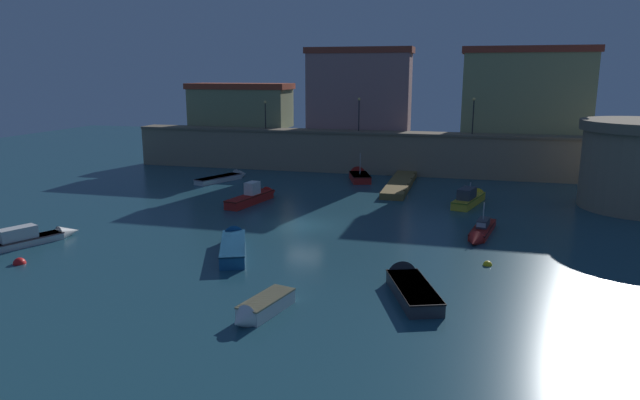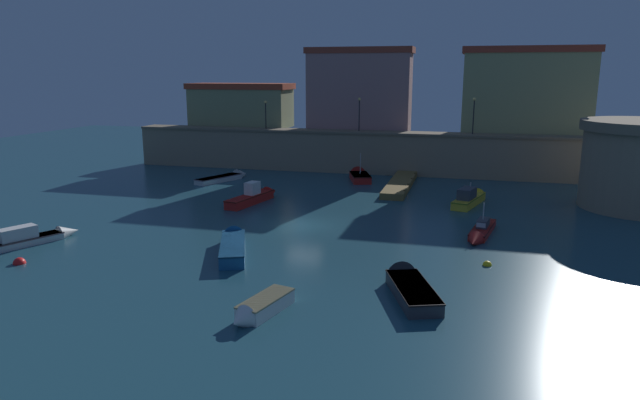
{
  "view_description": "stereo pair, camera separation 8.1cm",
  "coord_description": "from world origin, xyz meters",
  "px_view_note": "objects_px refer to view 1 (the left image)",
  "views": [
    {
      "loc": [
        11.43,
        -38.83,
        10.95
      ],
      "look_at": [
        0.0,
        4.39,
        0.97
      ],
      "focal_mm": 32.01,
      "sensor_mm": 36.0,
      "label": 1
    },
    {
      "loc": [
        11.51,
        -38.81,
        10.95
      ],
      "look_at": [
        0.0,
        4.39,
        0.97
      ],
      "focal_mm": 32.01,
      "sensor_mm": 36.0,
      "label": 2
    }
  ],
  "objects_px": {
    "moored_boat_4": "(408,284)",
    "moored_boat_3": "(227,177)",
    "moored_boat_5": "(359,176)",
    "moored_boat_8": "(30,238)",
    "moored_boat_1": "(480,232)",
    "moored_boat_0": "(255,196)",
    "moored_boat_7": "(260,308)",
    "quay_lamp_1": "(359,109)",
    "moored_boat_2": "(233,244)",
    "moored_boat_6": "(471,197)",
    "quay_lamp_0": "(265,110)",
    "quay_lamp_2": "(474,110)",
    "mooring_buoy_1": "(487,265)",
    "mooring_buoy_0": "(20,264)"
  },
  "relations": [
    {
      "from": "quay_lamp_1",
      "to": "mooring_buoy_1",
      "type": "bearing_deg",
      "value": -65.48
    },
    {
      "from": "moored_boat_5",
      "to": "moored_boat_6",
      "type": "bearing_deg",
      "value": -145.42
    },
    {
      "from": "quay_lamp_1",
      "to": "moored_boat_2",
      "type": "bearing_deg",
      "value": -93.73
    },
    {
      "from": "moored_boat_4",
      "to": "mooring_buoy_1",
      "type": "relative_size",
      "value": 12.08
    },
    {
      "from": "moored_boat_1",
      "to": "moored_boat_4",
      "type": "xyz_separation_m",
      "value": [
        -3.71,
        -11.3,
        0.05
      ]
    },
    {
      "from": "moored_boat_0",
      "to": "moored_boat_2",
      "type": "height_order",
      "value": "moored_boat_0"
    },
    {
      "from": "moored_boat_2",
      "to": "quay_lamp_0",
      "type": "bearing_deg",
      "value": -5.65
    },
    {
      "from": "moored_boat_2",
      "to": "quay_lamp_1",
      "type": "bearing_deg",
      "value": -25.72
    },
    {
      "from": "moored_boat_6",
      "to": "moored_boat_7",
      "type": "bearing_deg",
      "value": 176.67
    },
    {
      "from": "moored_boat_8",
      "to": "mooring_buoy_1",
      "type": "relative_size",
      "value": 13.22
    },
    {
      "from": "quay_lamp_0",
      "to": "quay_lamp_2",
      "type": "xyz_separation_m",
      "value": [
        23.22,
        0.0,
        0.34
      ]
    },
    {
      "from": "moored_boat_0",
      "to": "moored_boat_8",
      "type": "distance_m",
      "value": 18.35
    },
    {
      "from": "moored_boat_5",
      "to": "moored_boat_8",
      "type": "xyz_separation_m",
      "value": [
        -16.35,
        -28.35,
        0.02
      ]
    },
    {
      "from": "quay_lamp_0",
      "to": "moored_boat_3",
      "type": "distance_m",
      "value": 10.66
    },
    {
      "from": "moored_boat_6",
      "to": "moored_boat_5",
      "type": "bearing_deg",
      "value": 69.04
    },
    {
      "from": "moored_boat_2",
      "to": "moored_boat_8",
      "type": "bearing_deg",
      "value": 77.38
    },
    {
      "from": "moored_boat_1",
      "to": "moored_boat_2",
      "type": "height_order",
      "value": "moored_boat_1"
    },
    {
      "from": "quay_lamp_2",
      "to": "mooring_buoy_1",
      "type": "distance_m",
      "value": 30.4
    },
    {
      "from": "quay_lamp_1",
      "to": "moored_boat_1",
      "type": "distance_m",
      "value": 27.66
    },
    {
      "from": "quay_lamp_2",
      "to": "moored_boat_1",
      "type": "distance_m",
      "value": 24.39
    },
    {
      "from": "moored_boat_5",
      "to": "moored_boat_7",
      "type": "height_order",
      "value": "moored_boat_5"
    },
    {
      "from": "quay_lamp_2",
      "to": "mooring_buoy_0",
      "type": "bearing_deg",
      "value": -124.98
    },
    {
      "from": "moored_boat_2",
      "to": "moored_boat_6",
      "type": "height_order",
      "value": "moored_boat_6"
    },
    {
      "from": "quay_lamp_2",
      "to": "moored_boat_2",
      "type": "distance_m",
      "value": 34.46
    },
    {
      "from": "moored_boat_3",
      "to": "moored_boat_4",
      "type": "xyz_separation_m",
      "value": [
        21.78,
        -26.37,
        0.08
      ]
    },
    {
      "from": "moored_boat_8",
      "to": "mooring_buoy_0",
      "type": "distance_m",
      "value": 4.11
    },
    {
      "from": "moored_boat_8",
      "to": "moored_boat_3",
      "type": "bearing_deg",
      "value": 17.23
    },
    {
      "from": "quay_lamp_1",
      "to": "moored_boat_3",
      "type": "bearing_deg",
      "value": -146.06
    },
    {
      "from": "mooring_buoy_0",
      "to": "mooring_buoy_1",
      "type": "relative_size",
      "value": 1.37
    },
    {
      "from": "moored_boat_3",
      "to": "quay_lamp_1",
      "type": "bearing_deg",
      "value": -33.71
    },
    {
      "from": "quay_lamp_0",
      "to": "moored_boat_4",
      "type": "bearing_deg",
      "value": -59.56
    },
    {
      "from": "moored_boat_3",
      "to": "moored_boat_7",
      "type": "relative_size",
      "value": 1.58
    },
    {
      "from": "quay_lamp_2",
      "to": "moored_boat_1",
      "type": "bearing_deg",
      "value": -87.86
    },
    {
      "from": "moored_boat_4",
      "to": "moored_boat_3",
      "type": "bearing_deg",
      "value": 18.76
    },
    {
      "from": "moored_boat_0",
      "to": "moored_boat_7",
      "type": "xyz_separation_m",
      "value": [
        8.91,
        -22.37,
        -0.13
      ]
    },
    {
      "from": "moored_boat_5",
      "to": "moored_boat_8",
      "type": "relative_size",
      "value": 0.77
    },
    {
      "from": "moored_boat_6",
      "to": "mooring_buoy_0",
      "type": "xyz_separation_m",
      "value": [
        -25.56,
        -23.18,
        -0.52
      ]
    },
    {
      "from": "moored_boat_6",
      "to": "moored_boat_0",
      "type": "bearing_deg",
      "value": 118.78
    },
    {
      "from": "moored_boat_7",
      "to": "mooring_buoy_0",
      "type": "xyz_separation_m",
      "value": [
        -16.31,
        3.34,
        -0.39
      ]
    },
    {
      "from": "quay_lamp_1",
      "to": "moored_boat_3",
      "type": "distance_m",
      "value": 16.38
    },
    {
      "from": "quay_lamp_2",
      "to": "moored_boat_5",
      "type": "xyz_separation_m",
      "value": [
        -11.28,
        -4.52,
        -6.74
      ]
    },
    {
      "from": "moored_boat_4",
      "to": "moored_boat_5",
      "type": "distance_m",
      "value": 31.34
    },
    {
      "from": "moored_boat_0",
      "to": "moored_boat_8",
      "type": "bearing_deg",
      "value": 159.82
    },
    {
      "from": "moored_boat_2",
      "to": "moored_boat_3",
      "type": "xyz_separation_m",
      "value": [
        -10.38,
        22.33,
        -0.14
      ]
    },
    {
      "from": "mooring_buoy_1",
      "to": "moored_boat_6",
      "type": "bearing_deg",
      "value": 93.67
    },
    {
      "from": "moored_boat_2",
      "to": "moored_boat_5",
      "type": "distance_m",
      "value": 26.3
    },
    {
      "from": "moored_boat_1",
      "to": "mooring_buoy_1",
      "type": "bearing_deg",
      "value": 13.44
    },
    {
      "from": "moored_boat_6",
      "to": "moored_boat_7",
      "type": "relative_size",
      "value": 1.63
    },
    {
      "from": "moored_boat_4",
      "to": "moored_boat_8",
      "type": "distance_m",
      "value": 24.86
    },
    {
      "from": "quay_lamp_1",
      "to": "moored_boat_3",
      "type": "relative_size",
      "value": 0.54
    }
  ]
}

